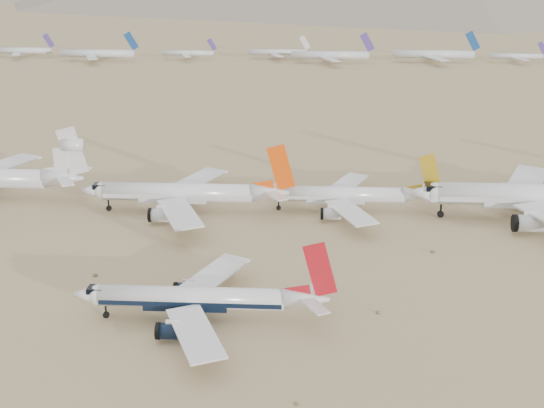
# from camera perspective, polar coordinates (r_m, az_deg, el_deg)

# --- Properties ---
(ground) EXTENTS (7000.00, 7000.00, 0.00)m
(ground) POSITION_cam_1_polar(r_m,az_deg,el_deg) (136.09, -2.36, -8.24)
(ground) COLOR #957F57
(ground) RESTS_ON ground
(main_airliner) EXTENTS (43.25, 42.24, 15.26)m
(main_airliner) POSITION_cam_1_polar(r_m,az_deg,el_deg) (132.29, -5.27, -7.11)
(main_airliner) COLOR silver
(main_airliner) RESTS_ON ground
(row2_navy_widebody) EXTENTS (58.95, 57.65, 20.97)m
(row2_navy_widebody) POSITION_cam_1_polar(r_m,az_deg,el_deg) (190.51, 19.59, 0.57)
(row2_navy_widebody) COLOR silver
(row2_navy_widebody) RESTS_ON ground
(row2_gold_tail) EXTENTS (42.51, 41.57, 15.13)m
(row2_gold_tail) POSITION_cam_1_polar(r_m,az_deg,el_deg) (186.32, 5.65, 0.67)
(row2_gold_tail) COLOR silver
(row2_gold_tail) RESTS_ON ground
(row2_orange_tail) EXTENTS (49.44, 48.37, 17.64)m
(row2_orange_tail) POSITION_cam_1_polar(r_m,az_deg,el_deg) (185.71, -6.48, 0.82)
(row2_orange_tail) COLOR silver
(row2_orange_tail) RESTS_ON ground
(distant_storage_row) EXTENTS (573.47, 54.81, 16.37)m
(distant_storage_row) POSITION_cam_1_polar(r_m,az_deg,el_deg) (442.30, 8.21, 11.11)
(distant_storage_row) COLOR silver
(distant_storage_row) RESTS_ON ground
(desert_scrub) EXTENTS (233.60, 121.67, 0.63)m
(desert_scrub) POSITION_cam_1_polar(r_m,az_deg,el_deg) (121.04, -13.49, -12.33)
(desert_scrub) COLOR brown
(desert_scrub) RESTS_ON ground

